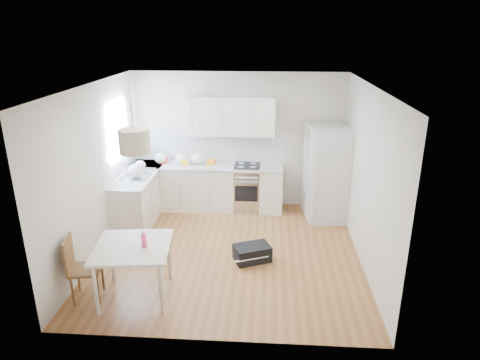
# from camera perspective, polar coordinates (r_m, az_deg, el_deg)

# --- Properties ---
(floor) EXTENTS (4.20, 4.20, 0.00)m
(floor) POSITION_cam_1_polar(r_m,az_deg,el_deg) (7.13, -1.47, -9.62)
(floor) COLOR brown
(floor) RESTS_ON ground
(ceiling) EXTENTS (4.20, 4.20, 0.00)m
(ceiling) POSITION_cam_1_polar(r_m,az_deg,el_deg) (6.26, -1.69, 12.43)
(ceiling) COLOR white
(ceiling) RESTS_ON wall_back
(wall_back) EXTENTS (4.20, 0.00, 4.20)m
(wall_back) POSITION_cam_1_polar(r_m,az_deg,el_deg) (8.58, -0.26, 5.28)
(wall_back) COLOR beige
(wall_back) RESTS_ON floor
(wall_left) EXTENTS (0.00, 4.20, 4.20)m
(wall_left) POSITION_cam_1_polar(r_m,az_deg,el_deg) (7.08, -18.74, 1.02)
(wall_left) COLOR beige
(wall_left) RESTS_ON floor
(wall_right) EXTENTS (0.00, 4.20, 4.20)m
(wall_right) POSITION_cam_1_polar(r_m,az_deg,el_deg) (6.72, 16.56, 0.26)
(wall_right) COLOR beige
(wall_right) RESTS_ON floor
(window_glassblock) EXTENTS (0.02, 1.00, 1.00)m
(window_glassblock) POSITION_cam_1_polar(r_m,az_deg,el_deg) (8.00, -15.95, 6.40)
(window_glassblock) COLOR #BFE0F9
(window_glassblock) RESTS_ON wall_left
(cabinets_back) EXTENTS (3.00, 0.60, 0.88)m
(cabinets_back) POSITION_cam_1_polar(r_m,az_deg,el_deg) (8.63, -4.37, -1.03)
(cabinets_back) COLOR silver
(cabinets_back) RESTS_ON floor
(cabinets_left) EXTENTS (0.60, 1.80, 0.88)m
(cabinets_left) POSITION_cam_1_polar(r_m,az_deg,el_deg) (8.35, -13.14, -2.27)
(cabinets_left) COLOR silver
(cabinets_left) RESTS_ON floor
(counter_back) EXTENTS (3.02, 0.64, 0.04)m
(counter_back) POSITION_cam_1_polar(r_m,az_deg,el_deg) (8.48, -4.45, 1.88)
(counter_back) COLOR #B2B5B7
(counter_back) RESTS_ON cabinets_back
(counter_left) EXTENTS (0.64, 1.82, 0.04)m
(counter_left) POSITION_cam_1_polar(r_m,az_deg,el_deg) (8.19, -13.38, 0.72)
(counter_left) COLOR #B2B5B7
(counter_left) RESTS_ON cabinets_left
(backsplash_back) EXTENTS (3.00, 0.01, 0.58)m
(backsplash_back) POSITION_cam_1_polar(r_m,az_deg,el_deg) (8.67, -4.23, 4.42)
(backsplash_back) COLOR white
(backsplash_back) RESTS_ON wall_back
(backsplash_left) EXTENTS (0.01, 1.80, 0.58)m
(backsplash_left) POSITION_cam_1_polar(r_m,az_deg,el_deg) (8.19, -15.52, 2.80)
(backsplash_left) COLOR white
(backsplash_left) RESTS_ON wall_left
(upper_cabinets) EXTENTS (1.70, 0.32, 0.75)m
(upper_cabinets) POSITION_cam_1_polar(r_m,az_deg,el_deg) (8.32, -1.39, 8.52)
(upper_cabinets) COLOR silver
(upper_cabinets) RESTS_ON wall_back
(range_oven) EXTENTS (0.50, 0.61, 0.88)m
(range_oven) POSITION_cam_1_polar(r_m,az_deg,el_deg) (8.56, 0.94, -1.16)
(range_oven) COLOR #B6B8BB
(range_oven) RESTS_ON floor
(sink) EXTENTS (0.50, 0.80, 0.16)m
(sink) POSITION_cam_1_polar(r_m,az_deg,el_deg) (8.14, -13.49, 0.70)
(sink) COLOR #B6B8BB
(sink) RESTS_ON counter_left
(refrigerator) EXTENTS (0.95, 0.98, 1.77)m
(refrigerator) POSITION_cam_1_polar(r_m,az_deg,el_deg) (8.23, 11.61, 0.84)
(refrigerator) COLOR silver
(refrigerator) RESTS_ON floor
(dining_table) EXTENTS (1.08, 1.08, 0.77)m
(dining_table) POSITION_cam_1_polar(r_m,az_deg,el_deg) (5.92, -14.09, -9.23)
(dining_table) COLOR beige
(dining_table) RESTS_ON floor
(dining_chair) EXTENTS (0.45, 0.45, 0.91)m
(dining_chair) POSITION_cam_1_polar(r_m,az_deg,el_deg) (6.19, -19.87, -10.97)
(dining_chair) COLOR #503018
(dining_chair) RESTS_ON floor
(drink_bottle) EXTENTS (0.07, 0.07, 0.23)m
(drink_bottle) POSITION_cam_1_polar(r_m,az_deg,el_deg) (5.77, -12.70, -7.67)
(drink_bottle) COLOR #E94078
(drink_bottle) RESTS_ON dining_table
(gym_bag) EXTENTS (0.65, 0.54, 0.25)m
(gym_bag) POSITION_cam_1_polar(r_m,az_deg,el_deg) (6.86, 1.63, -9.70)
(gym_bag) COLOR black
(gym_bag) RESTS_ON floor
(pendant_lamp) EXTENTS (0.49, 0.49, 0.30)m
(pendant_lamp) POSITION_cam_1_polar(r_m,az_deg,el_deg) (5.40, -13.90, 5.04)
(pendant_lamp) COLOR beige
(pendant_lamp) RESTS_ON ceiling
(grocery_bag_a) EXTENTS (0.23, 0.20, 0.21)m
(grocery_bag_a) POSITION_cam_1_polar(r_m,az_deg,el_deg) (8.68, -10.58, 2.87)
(grocery_bag_a) COLOR white
(grocery_bag_a) RESTS_ON counter_back
(grocery_bag_b) EXTENTS (0.23, 0.19, 0.21)m
(grocery_bag_b) POSITION_cam_1_polar(r_m,az_deg,el_deg) (8.58, -7.91, 2.82)
(grocery_bag_b) COLOR white
(grocery_bag_b) RESTS_ON counter_back
(grocery_bag_c) EXTENTS (0.25, 0.21, 0.23)m
(grocery_bag_c) POSITION_cam_1_polar(r_m,az_deg,el_deg) (8.52, -5.74, 2.86)
(grocery_bag_c) COLOR white
(grocery_bag_c) RESTS_ON counter_back
(grocery_bag_d) EXTENTS (0.21, 0.18, 0.19)m
(grocery_bag_d) POSITION_cam_1_polar(r_m,az_deg,el_deg) (8.34, -13.18, 1.92)
(grocery_bag_d) COLOR white
(grocery_bag_d) RESTS_ON counter_back
(grocery_bag_e) EXTENTS (0.28, 0.24, 0.25)m
(grocery_bag_e) POSITION_cam_1_polar(r_m,az_deg,el_deg) (7.94, -13.77, 1.20)
(grocery_bag_e) COLOR white
(grocery_bag_e) RESTS_ON counter_left
(snack_orange) EXTENTS (0.16, 0.12, 0.10)m
(snack_orange) POSITION_cam_1_polar(r_m,az_deg,el_deg) (8.50, -3.89, 2.43)
(snack_orange) COLOR orange
(snack_orange) RESTS_ON counter_back
(snack_yellow) EXTENTS (0.16, 0.12, 0.10)m
(snack_yellow) POSITION_cam_1_polar(r_m,az_deg,el_deg) (8.49, -7.33, 2.29)
(snack_yellow) COLOR yellow
(snack_yellow) RESTS_ON counter_back
(snack_red) EXTENTS (0.18, 0.14, 0.11)m
(snack_red) POSITION_cam_1_polar(r_m,az_deg,el_deg) (8.69, -10.12, 2.57)
(snack_red) COLOR red
(snack_red) RESTS_ON counter_back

